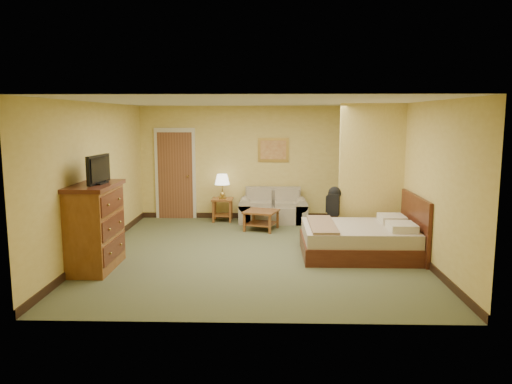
{
  "coord_description": "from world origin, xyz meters",
  "views": [
    {
      "loc": [
        0.23,
        -8.46,
        2.36
      ],
      "look_at": [
        -0.01,
        0.6,
        0.98
      ],
      "focal_mm": 35.0,
      "sensor_mm": 36.0,
      "label": 1
    }
  ],
  "objects_px": {
    "coffee_table": "(261,216)",
    "bed": "(362,239)",
    "loveseat": "(273,211)",
    "dresser": "(95,226)"
  },
  "relations": [
    {
      "from": "loveseat",
      "to": "coffee_table",
      "type": "distance_m",
      "value": 0.84
    },
    {
      "from": "loveseat",
      "to": "bed",
      "type": "height_order",
      "value": "bed"
    },
    {
      "from": "loveseat",
      "to": "bed",
      "type": "relative_size",
      "value": 0.79
    },
    {
      "from": "loveseat",
      "to": "bed",
      "type": "xyz_separation_m",
      "value": [
        1.51,
        -2.67,
        0.03
      ]
    },
    {
      "from": "coffee_table",
      "to": "bed",
      "type": "xyz_separation_m",
      "value": [
        1.76,
        -1.87,
        -0.01
      ]
    },
    {
      "from": "loveseat",
      "to": "coffee_table",
      "type": "height_order",
      "value": "loveseat"
    },
    {
      "from": "coffee_table",
      "to": "dresser",
      "type": "bearing_deg",
      "value": -132.73
    },
    {
      "from": "coffee_table",
      "to": "bed",
      "type": "bearing_deg",
      "value": -46.79
    },
    {
      "from": "dresser",
      "to": "bed",
      "type": "xyz_separation_m",
      "value": [
        4.3,
        0.88,
        -0.39
      ]
    },
    {
      "from": "coffee_table",
      "to": "bed",
      "type": "height_order",
      "value": "bed"
    }
  ]
}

